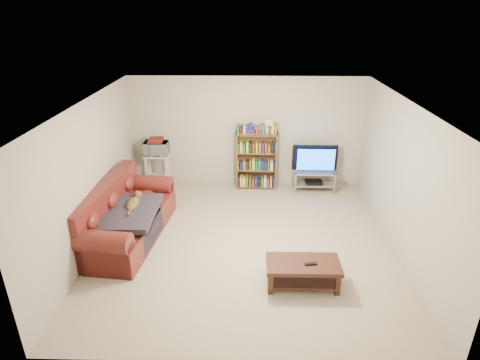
{
  "coord_description": "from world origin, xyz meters",
  "views": [
    {
      "loc": [
        0.04,
        -5.84,
        3.75
      ],
      "look_at": [
        -0.1,
        0.4,
        1.0
      ],
      "focal_mm": 30.0,
      "sensor_mm": 36.0,
      "label": 1
    }
  ],
  "objects_px": {
    "coffee_table": "(303,269)",
    "tv_stand": "(314,177)",
    "bookshelf": "(257,159)",
    "sofa": "(123,220)"
  },
  "relations": [
    {
      "from": "coffee_table",
      "to": "tv_stand",
      "type": "xyz_separation_m",
      "value": [
        0.63,
        3.25,
        0.04
      ]
    },
    {
      "from": "coffee_table",
      "to": "tv_stand",
      "type": "relative_size",
      "value": 1.18
    },
    {
      "from": "coffee_table",
      "to": "bookshelf",
      "type": "relative_size",
      "value": 0.82
    },
    {
      "from": "tv_stand",
      "to": "bookshelf",
      "type": "xyz_separation_m",
      "value": [
        -1.25,
        0.12,
        0.36
      ]
    },
    {
      "from": "sofa",
      "to": "bookshelf",
      "type": "height_order",
      "value": "bookshelf"
    },
    {
      "from": "tv_stand",
      "to": "bookshelf",
      "type": "relative_size",
      "value": 0.7
    },
    {
      "from": "bookshelf",
      "to": "sofa",
      "type": "bearing_deg",
      "value": -135.62
    },
    {
      "from": "tv_stand",
      "to": "bookshelf",
      "type": "distance_m",
      "value": 1.3
    },
    {
      "from": "sofa",
      "to": "tv_stand",
      "type": "distance_m",
      "value": 4.1
    },
    {
      "from": "coffee_table",
      "to": "tv_stand",
      "type": "distance_m",
      "value": 3.31
    }
  ]
}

